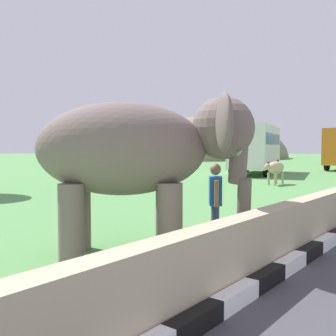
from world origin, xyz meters
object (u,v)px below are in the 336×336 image
object	(u,v)px
person_handler	(215,200)
cow_near	(275,168)
elephant	(142,151)
bus_white	(256,146)

from	to	relation	value
person_handler	cow_near	size ratio (longest dim) A/B	0.87
person_handler	cow_near	world-z (taller)	person_handler
elephant	cow_near	distance (m)	15.01
elephant	person_handler	bearing A→B (deg)	-25.85
person_handler	cow_near	xyz separation A→B (m)	(13.09, 4.33, -0.06)
elephant	bus_white	distance (m)	22.85
bus_white	cow_near	world-z (taller)	bus_white
elephant	person_handler	distance (m)	1.87
elephant	cow_near	size ratio (longest dim) A/B	2.05
bus_white	cow_near	xyz separation A→B (m)	(-6.84, -4.45, -1.21)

